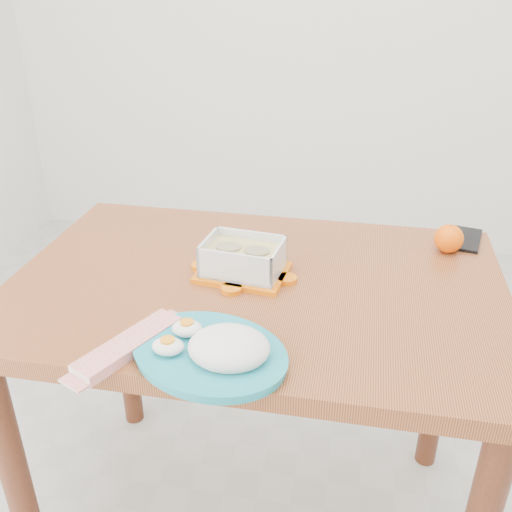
% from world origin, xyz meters
% --- Properties ---
extents(ground, '(3.50, 3.50, 0.00)m').
position_xyz_m(ground, '(0.00, 0.00, 0.00)').
color(ground, '#B7B7B2').
rests_on(ground, ground).
extents(dining_table, '(1.08, 0.73, 0.75)m').
position_xyz_m(dining_table, '(-0.19, -0.05, 0.64)').
color(dining_table, '#A2552E').
rests_on(dining_table, ground).
extents(food_container, '(0.21, 0.17, 0.08)m').
position_xyz_m(food_container, '(-0.22, -0.03, 0.79)').
color(food_container, orange).
rests_on(food_container, dining_table).
extents(orange_fruit, '(0.07, 0.07, 0.07)m').
position_xyz_m(orange_fruit, '(0.24, 0.17, 0.78)').
color(orange_fruit, orange).
rests_on(orange_fruit, dining_table).
extents(rice_plate, '(0.37, 0.37, 0.08)m').
position_xyz_m(rice_plate, '(-0.21, -0.34, 0.78)').
color(rice_plate, teal).
rests_on(rice_plate, dining_table).
extents(candy_bar, '(0.15, 0.22, 0.02)m').
position_xyz_m(candy_bar, '(-0.37, -0.33, 0.76)').
color(candy_bar, red).
rests_on(candy_bar, dining_table).
extents(smartphone, '(0.10, 0.15, 0.01)m').
position_xyz_m(smartphone, '(0.29, 0.24, 0.75)').
color(smartphone, black).
rests_on(smartphone, dining_table).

